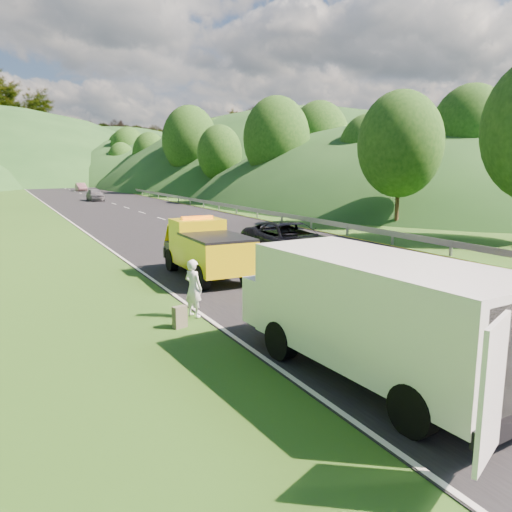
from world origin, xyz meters
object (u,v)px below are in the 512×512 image
woman (194,317)px  white_van (374,311)px  suitcase (180,317)px  worker (432,371)px  spare_tire (480,416)px  tow_truck (206,249)px  child (280,327)px  passing_suv (290,258)px

woman → white_van: bearing=173.1°
woman → suitcase: size_ratio=2.82×
worker → suitcase: 6.50m
woman → spare_tire: woman is taller
white_van → suitcase: 5.61m
worker → suitcase: (-3.80, 5.26, 0.30)m
woman → spare_tire: (2.39, -7.78, 0.00)m
tow_truck → suitcase: size_ratio=9.14×
tow_truck → suitcase: (-2.98, -5.39, -0.83)m
child → tow_truck: bearing=101.3°
worker → suitcase: worker is taller
woman → suitcase: (-0.68, -0.73, 0.30)m
suitcase → passing_suv: bearing=42.5°
child → suitcase: bearing=168.7°
suitcase → spare_tire: size_ratio=0.80×
spare_tire → suitcase: bearing=113.5°
tow_truck → white_van: bearing=-91.7°
white_van → tow_truck: bearing=83.2°
white_van → passing_suv: size_ratio=1.21×
suitcase → child: bearing=-27.5°
white_van → worker: bearing=-17.1°
child → suitcase: (-2.41, 1.25, 0.30)m
child → worker: 4.25m
woman → child: 2.63m
tow_truck → child: bearing=-93.5°
white_van → suitcase: (-2.42, 4.94, -1.14)m
white_van → spare_tire: (0.65, -2.11, -1.44)m
child → spare_tire: child is taller
tow_truck → spare_tire: size_ratio=7.35×
worker → passing_suv: size_ratio=0.30×
white_van → passing_suv: (5.52, 12.21, -1.44)m
tow_truck → worker: size_ratio=3.00×
woman → suitcase: bearing=113.3°
suitcase → passing_suv: 10.77m
passing_suv → suitcase: bearing=-135.2°
tow_truck → spare_tire: bearing=-88.2°
worker → child: bearing=99.8°
passing_suv → child: bearing=-120.6°
woman → child: woman is taller
child → worker: size_ratio=0.55×
tow_truck → worker: 10.75m
woman → child: (1.73, -1.99, 0.00)m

